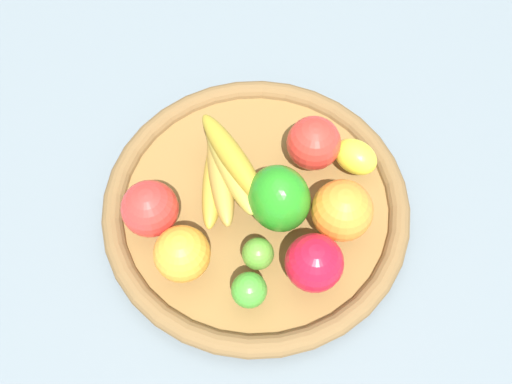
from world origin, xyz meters
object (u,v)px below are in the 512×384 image
object	(u,v)px
apple_0	(314,143)
bell_pepper	(279,199)
lime_1	(258,254)
orange_0	(342,211)
lime_0	(249,290)
orange_1	(182,254)
lemon_0	(356,157)
apple_2	(150,209)
banana_bunch	(224,169)
apple_1	(314,263)

from	to	relation	value
apple_0	bell_pepper	bearing A→B (deg)	-93.01
lime_1	orange_0	distance (m)	0.12
lime_0	apple_0	xyz separation A→B (m)	(-0.01, 0.22, 0.01)
orange_1	apple_0	distance (m)	0.23
lime_1	bell_pepper	bearing A→B (deg)	92.52
lemon_0	bell_pepper	bearing A→B (deg)	-118.51
apple_0	apple_2	world-z (taller)	same
orange_1	lemon_0	bearing A→B (deg)	58.45
bell_pepper	orange_0	bearing A→B (deg)	44.97
bell_pepper	apple_0	distance (m)	0.10
orange_0	lime_1	bearing A→B (deg)	-129.20
apple_0	lime_0	bearing A→B (deg)	-87.79
orange_0	lime_0	world-z (taller)	orange_0
bell_pepper	apple_2	size ratio (longest dim) A/B	1.31
lime_1	apple_0	distance (m)	0.17
lime_1	banana_bunch	size ratio (longest dim) A/B	0.26
orange_1	bell_pepper	bearing A→B (deg)	55.55
lemon_0	lime_0	xyz separation A→B (m)	(-0.05, -0.23, -0.00)
lemon_0	apple_1	bearing A→B (deg)	-86.84
banana_bunch	lemon_0	xyz separation A→B (m)	(0.15, 0.10, -0.01)
lime_0	banana_bunch	bearing A→B (deg)	127.14
bell_pepper	apple_1	xyz separation A→B (m)	(0.07, -0.06, -0.01)
orange_0	banana_bunch	distance (m)	0.16
lime_1	banana_bunch	world-z (taller)	banana_bunch
banana_bunch	bell_pepper	world-z (taller)	bell_pepper
lemon_0	orange_1	bearing A→B (deg)	-121.55
lime_0	apple_2	distance (m)	0.16
bell_pepper	apple_2	distance (m)	0.16
lemon_0	bell_pepper	distance (m)	0.13
apple_0	lemon_0	bearing A→B (deg)	12.77
lemon_0	apple_2	xyz separation A→B (m)	(-0.21, -0.19, 0.01)
apple_0	apple_1	bearing A→B (deg)	-67.12
lime_1	orange_0	xyz separation A→B (m)	(0.07, 0.09, 0.02)
lime_1	lime_0	world-z (taller)	lime_0
orange_0	apple_0	distance (m)	0.11
bell_pepper	apple_2	bearing A→B (deg)	-123.18
orange_0	apple_2	xyz separation A→B (m)	(-0.22, -0.10, -0.00)
bell_pepper	lime_0	world-z (taller)	bell_pepper
apple_2	orange_1	bearing A→B (deg)	-28.74
lime_1	orange_0	size ratio (longest dim) A/B	0.51
lime_0	apple_1	world-z (taller)	apple_1
lime_1	lime_0	distance (m)	0.05
orange_1	orange_0	bearing A→B (deg)	41.30
apple_2	bell_pepper	bearing A→B (deg)	28.25
orange_1	lime_0	bearing A→B (deg)	-1.61
bell_pepper	lime_1	bearing A→B (deg)	-58.91
bell_pepper	apple_2	world-z (taller)	bell_pepper
lime_1	apple_1	bearing A→B (deg)	10.16
orange_1	apple_1	world-z (taller)	apple_1
orange_0	apple_0	world-z (taller)	orange_0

